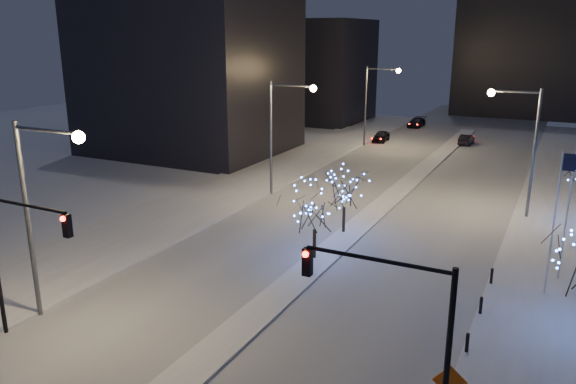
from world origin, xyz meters
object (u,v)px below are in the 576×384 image
Objects in this scene: traffic_signal_east at (402,322)px; street_lamp_w_far at (374,95)px; street_lamp_w_near at (40,196)px; street_lamp_w_mid at (282,123)px; car_near at (381,136)px; street_lamp_east at (523,136)px; car_far at (417,123)px; car_mid at (466,139)px; holiday_tree_median_far at (345,188)px; holiday_tree_median_near at (315,209)px; traffic_signal_west at (15,246)px.

street_lamp_w_far is at bearing 109.32° from traffic_signal_east.
street_lamp_w_mid is (0.00, 25.00, 0.00)m from street_lamp_w_near.
street_lamp_east is at bearing -56.54° from car_near.
car_mid is at bearing -47.11° from car_far.
car_far is at bearing -47.45° from car_mid.
car_far is at bearing 98.37° from holiday_tree_median_far.
car_near is 41.88m from holiday_tree_median_near.
street_lamp_w_mid is 34.05m from car_mid.
holiday_tree_median_near is (7.38, -54.94, 2.70)m from car_far.
car_near is (-0.55, 55.88, -4.06)m from traffic_signal_west.
street_lamp_w_far is at bearing 35.81° from car_mid.
street_lamp_w_mid is at bearing 74.30° from car_mid.
street_lamp_w_mid is 2.05× the size of holiday_tree_median_near.
street_lamp_east is (19.02, 3.00, -0.05)m from street_lamp_w_mid.
traffic_signal_east reaches higher than holiday_tree_median_near.
street_lamp_w_far reaches higher than car_far.
street_lamp_w_near is 1.00× the size of street_lamp_east.
car_far is (1.14, 67.91, -5.81)m from street_lamp_w_near.
street_lamp_w_near is 2.05× the size of holiday_tree_median_near.
street_lamp_w_far is 38.13m from holiday_tree_median_near.
traffic_signal_west is 21.87m from holiday_tree_median_far.
street_lamp_w_mid is 27.06m from traffic_signal_west.
street_lamp_east is 29.08m from traffic_signal_east.
holiday_tree_median_far is (-0.09, 5.36, -0.00)m from holiday_tree_median_near.
street_lamp_w_mid is 1.43× the size of traffic_signal_west.
car_mid is 44.03m from holiday_tree_median_near.
car_near is (-0.05, 53.87, -5.80)m from street_lamp_w_near.
street_lamp_w_mid is at bearing 141.67° from holiday_tree_median_far.
holiday_tree_median_near is (-9.35, 13.97, -1.37)m from traffic_signal_east.
traffic_signal_east is at bearing -55.49° from street_lamp_w_mid.
street_lamp_east is 1.43× the size of traffic_signal_east.
car_mid is (9.94, 58.88, -4.11)m from traffic_signal_west.
traffic_signal_east is (17.88, -26.00, -1.74)m from street_lamp_w_mid.
traffic_signal_west is at bearing -88.94° from street_lamp_w_mid.
holiday_tree_median_near is (8.53, -37.03, -3.11)m from street_lamp_w_far.
street_lamp_east is 14.66m from holiday_tree_median_far.
traffic_signal_east is 1.48× the size of car_far.
street_lamp_w_far is 52.04m from traffic_signal_west.
traffic_signal_east is 1.44× the size of holiday_tree_median_near.
street_lamp_east is (19.02, 28.00, -0.05)m from street_lamp_w_near.
traffic_signal_east is 58.50m from car_mid.
traffic_signal_east is at bearing -73.58° from car_far.
street_lamp_w_near reaches higher than car_far.
holiday_tree_median_near is at bearing 123.79° from traffic_signal_east.
street_lamp_east reaches higher than car_far.
street_lamp_w_near is 2.11× the size of car_far.
traffic_signal_east is (17.38, 1.00, 0.00)m from traffic_signal_west.
holiday_tree_median_far is (-10.58, -9.67, -3.07)m from street_lamp_east.
street_lamp_w_mid is 2.55× the size of car_mid.
traffic_signal_west is 1.44× the size of holiday_tree_median_near.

